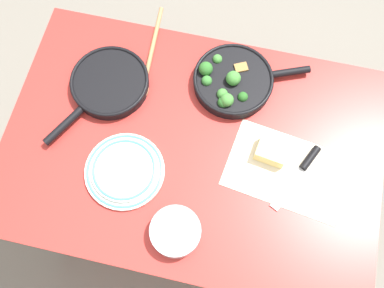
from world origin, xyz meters
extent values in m
plane|color=slate|center=(0.00, 0.00, 0.00)|extent=(14.00, 14.00, 0.00)
cube|color=#B72D28|center=(0.00, 0.00, 0.74)|extent=(1.18, 0.80, 0.03)
cylinder|color=#BCBCC1|center=(-0.53, -0.34, 0.36)|extent=(0.05, 0.05, 0.73)
cylinder|color=#BCBCC1|center=(-0.53, 0.34, 0.36)|extent=(0.05, 0.05, 0.73)
cylinder|color=#BCBCC1|center=(0.53, 0.34, 0.36)|extent=(0.05, 0.05, 0.73)
cylinder|color=black|center=(0.08, 0.24, 0.78)|extent=(0.26, 0.26, 0.04)
torus|color=black|center=(0.08, 0.24, 0.80)|extent=(0.26, 0.26, 0.01)
cylinder|color=black|center=(0.26, 0.31, 0.78)|extent=(0.13, 0.07, 0.02)
cylinder|color=#245B1C|center=(0.08, 0.25, 0.78)|extent=(0.01, 0.01, 0.02)
sphere|color=#2D6B28|center=(0.08, 0.25, 0.80)|extent=(0.03, 0.03, 0.03)
cylinder|color=#357027|center=(0.06, 0.18, 0.78)|extent=(0.01, 0.01, 0.02)
sphere|color=#428438|center=(0.06, 0.18, 0.80)|extent=(0.04, 0.04, 0.04)
cylinder|color=#245B1C|center=(-0.01, 0.25, 0.78)|extent=(0.02, 0.02, 0.03)
sphere|color=#2D6B28|center=(-0.01, 0.25, 0.81)|extent=(0.05, 0.05, 0.05)
cylinder|color=#245B1C|center=(0.07, 0.15, 0.78)|extent=(0.01, 0.01, 0.02)
sphere|color=#2D6B28|center=(0.07, 0.15, 0.80)|extent=(0.04, 0.04, 0.04)
cylinder|color=#357027|center=(0.08, 0.23, 0.78)|extent=(0.02, 0.02, 0.03)
sphere|color=#428438|center=(0.08, 0.23, 0.81)|extent=(0.05, 0.05, 0.05)
cylinder|color=#2C6823|center=(0.00, 0.21, 0.78)|extent=(0.01, 0.01, 0.02)
sphere|color=#387A33|center=(0.00, 0.21, 0.80)|extent=(0.03, 0.03, 0.03)
cylinder|color=#205218|center=(0.12, 0.18, 0.78)|extent=(0.01, 0.01, 0.02)
sphere|color=#286023|center=(0.12, 0.18, 0.80)|extent=(0.03, 0.03, 0.03)
cylinder|color=#357027|center=(0.08, 0.16, 0.78)|extent=(0.02, 0.02, 0.02)
sphere|color=#428438|center=(0.08, 0.16, 0.81)|extent=(0.04, 0.04, 0.04)
cylinder|color=#357027|center=(0.02, 0.30, 0.78)|extent=(0.01, 0.01, 0.02)
sphere|color=#428438|center=(0.02, 0.30, 0.80)|extent=(0.03, 0.03, 0.03)
cube|color=olive|center=(0.09, 0.26, 0.78)|extent=(0.03, 0.04, 0.03)
cube|color=#9E703D|center=(0.10, 0.29, 0.79)|extent=(0.05, 0.05, 0.03)
cube|color=#9E703D|center=(0.05, 0.23, 0.78)|extent=(0.04, 0.04, 0.03)
cylinder|color=black|center=(-0.31, 0.15, 0.78)|extent=(0.25, 0.25, 0.04)
torus|color=black|center=(-0.31, 0.15, 0.80)|extent=(0.26, 0.26, 0.01)
cylinder|color=black|center=(-0.40, -0.03, 0.78)|extent=(0.10, 0.15, 0.02)
cylinder|color=#DBC156|center=(-0.31, 0.15, 0.78)|extent=(0.21, 0.21, 0.02)
cylinder|color=#A87A4C|center=(-0.21, 0.32, 0.77)|extent=(0.03, 0.30, 0.02)
ellipsoid|color=#A87A4C|center=(-0.20, 0.15, 0.77)|extent=(0.04, 0.07, 0.02)
cube|color=beige|center=(0.30, -0.01, 0.76)|extent=(0.39, 0.28, 0.00)
cube|color=silver|center=(0.31, -0.07, 0.76)|extent=(0.09, 0.15, 0.01)
cylinder|color=black|center=(0.36, 0.04, 0.77)|extent=(0.06, 0.09, 0.02)
cube|color=#EFD67A|center=(0.24, 0.03, 0.78)|extent=(0.10, 0.09, 0.05)
cylinder|color=silver|center=(-0.18, -0.13, 0.76)|extent=(0.24, 0.24, 0.01)
torus|color=#4C9EB7|center=(-0.18, -0.13, 0.77)|extent=(0.23, 0.23, 0.01)
cylinder|color=silver|center=(-0.18, -0.13, 0.78)|extent=(0.20, 0.20, 0.01)
torus|color=#4C9EB7|center=(-0.18, -0.13, 0.78)|extent=(0.19, 0.19, 0.01)
cylinder|color=#B7B7BC|center=(0.01, -0.27, 0.78)|extent=(0.15, 0.15, 0.05)
camera|label=1|loc=(0.10, -0.44, 2.01)|focal=40.00mm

